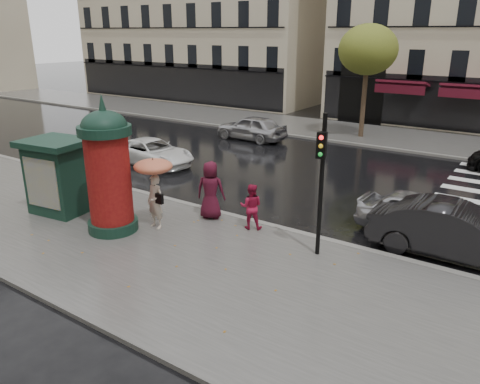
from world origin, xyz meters
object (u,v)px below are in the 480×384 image
Objects in this scene: woman_umbrella at (154,182)px; traffic_light at (321,173)px; man_burgundy at (211,190)px; car_white at (152,152)px; woman_red at (251,206)px; newsstand at (59,175)px; car_darkgrey at (455,231)px; car_silver at (425,216)px; morris_column at (108,168)px; car_far_silver at (251,128)px.

woman_umbrella is 5.40m from traffic_light.
man_burgundy is 0.44× the size of car_white.
woman_umbrella is 1.57× the size of woman_red.
woman_umbrella is 0.58× the size of traffic_light.
newsstand is (-9.01, -1.93, -1.13)m from traffic_light.
woman_red is 0.76× the size of man_burgundy.
man_burgundy is at bearing -25.73° from woman_red.
woman_red reaches higher than car_darkgrey.
man_burgundy is 0.47× the size of car_silver.
traffic_light is at bearing 151.48° from man_burgundy.
car_silver is (8.36, 5.30, -1.49)m from morris_column.
woman_red is at bearing 35.89° from morris_column.
newsstand is at bearing -157.88° from car_white.
car_darkgrey is (9.41, 4.41, -1.43)m from morris_column.
woman_umbrella reaches higher than car_white.
car_far_silver is (-7.39, 11.44, -0.13)m from woman_red.
car_white is (-10.99, 4.63, -1.96)m from traffic_light.
woman_umbrella is 2.01m from man_burgundy.
newsstand is 13.98m from car_far_silver.
traffic_light is (5.21, 1.12, 0.91)m from woman_umbrella.
newsstand is 0.55× the size of car_darkgrey.
morris_column is at bearing -139.16° from car_white.
traffic_light is 4.36m from car_darkgrey.
newsstand is (-4.76, -2.49, 0.34)m from man_burgundy.
man_burgundy is 6.95m from car_silver.
woman_umbrella is 3.89m from newsstand.
traffic_light is at bearing 124.21° from car_darkgrey.
woman_red is 0.35× the size of car_far_silver.
traffic_light is at bearing 142.30° from woman_red.
newsstand is 12.32m from car_silver.
newsstand is at bearing 116.65° from car_silver.
morris_column is at bearing 124.13° from car_silver.
man_burgundy reaches higher than car_darkgrey.
car_darkgrey is at bearing 171.52° from woman_red.
woman_umbrella is 0.56× the size of car_silver.
car_far_silver is (-3.78, 14.05, -1.47)m from morris_column.
car_white is (-5.78, 5.74, -1.05)m from woman_umbrella.
woman_umbrella is 0.54× the size of car_far_silver.
morris_column reaches higher than woman_red.
morris_column is at bearing 112.94° from car_darkgrey.
traffic_light is at bearing 148.24° from car_silver.
man_burgundy is (0.96, 1.67, -0.56)m from woman_umbrella.
car_white is at bearing -52.24° from man_burgundy.
car_white is at bearing 125.54° from morris_column.
car_white is 1.04× the size of car_far_silver.
car_silver is at bearing -176.20° from woman_red.
newsstand reaches higher than car_white.
car_silver is 0.97× the size of car_far_silver.
car_far_silver is at bearing 94.08° from newsstand.
car_silver is at bearing 56.09° from car_far_silver.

